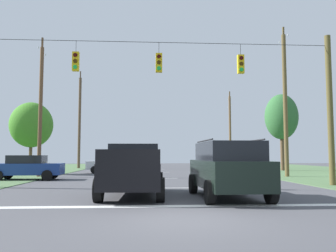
# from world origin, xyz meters

# --- Properties ---
(ground_plane) EXTENTS (120.00, 120.00, 0.00)m
(ground_plane) POSITION_xyz_m (0.00, 0.00, 0.00)
(ground_plane) COLOR #47474C
(stop_bar_stripe) EXTENTS (14.00, 0.45, 0.01)m
(stop_bar_stripe) POSITION_xyz_m (0.00, 2.23, 0.00)
(stop_bar_stripe) COLOR white
(stop_bar_stripe) RESTS_ON ground
(lane_dash_0) EXTENTS (2.50, 0.15, 0.01)m
(lane_dash_0) POSITION_xyz_m (0.00, 8.23, 0.00)
(lane_dash_0) COLOR white
(lane_dash_0) RESTS_ON ground
(lane_dash_1) EXTENTS (2.50, 0.15, 0.01)m
(lane_dash_1) POSITION_xyz_m (0.00, 15.18, 0.00)
(lane_dash_1) COLOR white
(lane_dash_1) RESTS_ON ground
(lane_dash_2) EXTENTS (2.50, 0.15, 0.01)m
(lane_dash_2) POSITION_xyz_m (0.00, 23.64, 0.00)
(lane_dash_2) COLOR white
(lane_dash_2) RESTS_ON ground
(lane_dash_3) EXTENTS (2.50, 0.15, 0.01)m
(lane_dash_3) POSITION_xyz_m (0.00, 31.16, 0.00)
(lane_dash_3) COLOR white
(lane_dash_3) RESTS_ON ground
(overhead_signal_span) EXTENTS (17.33, 0.31, 7.71)m
(overhead_signal_span) POSITION_xyz_m (-0.03, 8.97, 4.20)
(overhead_signal_span) COLOR brown
(overhead_signal_span) RESTS_ON ground
(pickup_truck) EXTENTS (2.41, 5.46, 1.95)m
(pickup_truck) POSITION_xyz_m (-1.33, 5.11, 0.97)
(pickup_truck) COLOR black
(pickup_truck) RESTS_ON ground
(suv_black) EXTENTS (2.32, 4.85, 2.05)m
(suv_black) POSITION_xyz_m (2.05, 4.11, 1.06)
(suv_black) COLOR black
(suv_black) RESTS_ON ground
(distant_car_crossing_white) EXTENTS (4.43, 2.29, 1.52)m
(distant_car_crossing_white) POSITION_xyz_m (-3.75, 22.56, 0.79)
(distant_car_crossing_white) COLOR silver
(distant_car_crossing_white) RESTS_ON ground
(distant_car_oncoming) EXTENTS (4.37, 2.16, 1.52)m
(distant_car_oncoming) POSITION_xyz_m (-8.21, 14.23, 0.79)
(distant_car_oncoming) COLOR navy
(distant_car_oncoming) RESTS_ON ground
(utility_pole_mid_right) EXTENTS (0.30, 1.64, 10.87)m
(utility_pole_mid_right) POSITION_xyz_m (9.13, 16.30, 5.30)
(utility_pole_mid_right) COLOR brown
(utility_pole_mid_right) RESTS_ON ground
(utility_pole_far_right) EXTENTS (0.27, 2.00, 9.23)m
(utility_pole_far_right) POSITION_xyz_m (9.26, 33.69, 4.64)
(utility_pole_far_right) COLOR brown
(utility_pole_far_right) RESTS_ON ground
(utility_pole_mid_left) EXTENTS (0.27, 1.89, 10.08)m
(utility_pole_mid_left) POSITION_xyz_m (-8.42, 17.41, 4.88)
(utility_pole_mid_left) COLOR brown
(utility_pole_mid_left) RESTS_ON ground
(utility_pole_far_left) EXTENTS (0.32, 1.97, 11.49)m
(utility_pole_far_left) POSITION_xyz_m (-8.65, 33.85, 5.51)
(utility_pole_far_left) COLOR brown
(utility_pole_far_left) RESTS_ON ground
(tree_roadside_right) EXTENTS (3.45, 3.45, 5.88)m
(tree_roadside_right) POSITION_xyz_m (-10.26, 21.38, 4.01)
(tree_roadside_right) COLOR brown
(tree_roadside_right) RESTS_ON ground
(tree_roadside_far_right) EXTENTS (3.27, 3.27, 7.64)m
(tree_roadside_far_right) POSITION_xyz_m (12.69, 26.21, 5.33)
(tree_roadside_far_right) COLOR brown
(tree_roadside_far_right) RESTS_ON ground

